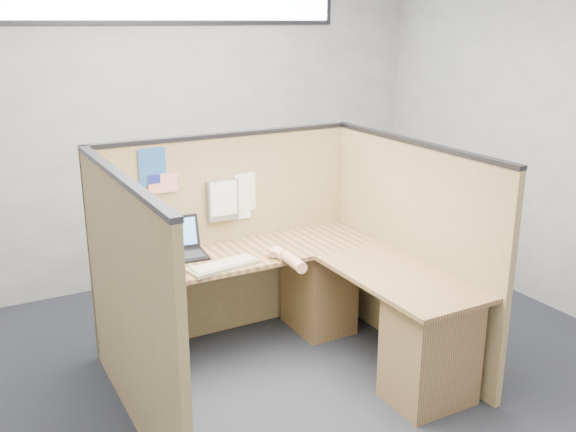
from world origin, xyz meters
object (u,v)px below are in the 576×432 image
laptop (178,246)px  keyboard (224,265)px  l_desk (297,311)px  mouse (276,254)px

laptop → keyboard: size_ratio=0.72×
l_desk → mouse: mouse is taller
keyboard → mouse: 0.40m
keyboard → mouse: bearing=-8.6°
l_desk → laptop: bearing=138.1°
l_desk → keyboard: size_ratio=3.86×
laptop → keyboard: (0.18, -0.38, -0.05)m
keyboard → laptop: bearing=107.0°
laptop → mouse: bearing=-27.9°
l_desk → laptop: laptop is taller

